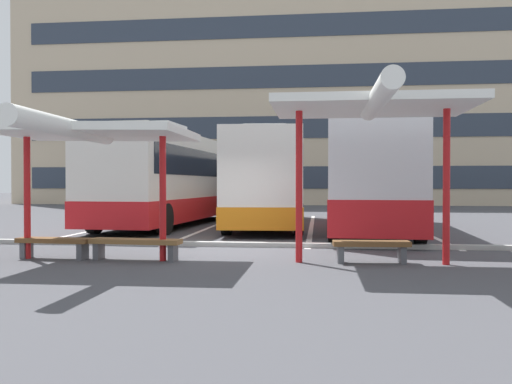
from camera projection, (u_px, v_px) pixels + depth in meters
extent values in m
plane|color=#47474C|center=(231.00, 250.00, 13.41)|extent=(160.00, 160.00, 0.00)
cube|color=#C6B293|center=(294.00, 91.00, 47.07)|extent=(44.98, 11.01, 19.12)
cube|color=#2D3847|center=(290.00, 177.00, 41.68)|extent=(41.38, 0.08, 1.68)
cube|color=#2D3847|center=(290.00, 127.00, 41.63)|extent=(41.38, 0.08, 1.68)
cube|color=#2D3847|center=(290.00, 76.00, 41.57)|extent=(41.38, 0.08, 1.68)
cube|color=#2D3847|center=(291.00, 26.00, 41.52)|extent=(41.38, 0.08, 1.68)
cube|color=silver|center=(171.00, 178.00, 21.51)|extent=(3.32, 11.46, 3.17)
cube|color=red|center=(171.00, 208.00, 21.53)|extent=(3.36, 11.50, 0.82)
cube|color=black|center=(171.00, 164.00, 21.51)|extent=(3.29, 10.56, 0.98)
cube|color=black|center=(209.00, 171.00, 27.04)|extent=(2.26, 0.23, 1.90)
cube|color=silver|center=(158.00, 129.00, 20.10)|extent=(1.69, 2.30, 0.36)
cylinder|color=black|center=(176.00, 208.00, 25.74)|extent=(0.37, 1.02, 1.00)
cylinder|color=black|center=(225.00, 208.00, 25.31)|extent=(0.37, 1.02, 1.00)
cylinder|color=black|center=(94.00, 218.00, 17.76)|extent=(0.37, 1.02, 1.00)
cylinder|color=black|center=(164.00, 219.00, 17.33)|extent=(0.37, 1.02, 1.00)
cube|color=silver|center=(267.00, 179.00, 21.37)|extent=(3.09, 11.50, 3.05)
cube|color=orange|center=(267.00, 210.00, 21.39)|extent=(3.13, 11.54, 0.66)
cube|color=black|center=(267.00, 167.00, 21.37)|extent=(3.07, 10.59, 1.01)
cube|color=black|center=(272.00, 173.00, 27.02)|extent=(2.17, 0.20, 1.83)
cube|color=silver|center=(266.00, 132.00, 19.93)|extent=(1.60, 2.28, 0.36)
cylinder|color=black|center=(246.00, 208.00, 25.54)|extent=(0.35, 1.01, 1.00)
cylinder|color=black|center=(295.00, 208.00, 25.41)|extent=(0.35, 1.01, 1.00)
cylinder|color=black|center=(227.00, 219.00, 17.37)|extent=(0.35, 1.01, 1.00)
cylinder|color=black|center=(299.00, 219.00, 17.24)|extent=(0.35, 1.01, 1.00)
cube|color=silver|center=(371.00, 178.00, 19.04)|extent=(3.17, 11.80, 3.08)
cube|color=red|center=(371.00, 209.00, 19.05)|extent=(3.21, 11.84, 0.94)
cube|color=black|center=(371.00, 165.00, 19.03)|extent=(3.14, 10.87, 1.07)
cube|color=black|center=(367.00, 171.00, 24.75)|extent=(2.18, 0.21, 1.85)
cube|color=silver|center=(373.00, 124.00, 17.57)|extent=(1.61, 2.28, 0.36)
cylinder|color=black|center=(340.00, 210.00, 23.43)|extent=(0.36, 1.02, 1.00)
cylinder|color=black|center=(395.00, 210.00, 23.03)|extent=(0.36, 1.02, 1.00)
cylinder|color=black|center=(334.00, 224.00, 15.08)|extent=(0.36, 1.02, 1.00)
cylinder|color=black|center=(420.00, 225.00, 14.69)|extent=(0.36, 1.02, 1.00)
cube|color=white|center=(119.00, 225.00, 21.35)|extent=(0.16, 14.00, 0.01)
cube|color=white|center=(213.00, 226.00, 20.93)|extent=(0.16, 14.00, 0.01)
cube|color=white|center=(311.00, 227.00, 20.51)|extent=(0.16, 14.00, 0.01)
cube|color=white|center=(414.00, 228.00, 20.09)|extent=(0.16, 14.00, 0.01)
cylinder|color=red|center=(27.00, 198.00, 11.82)|extent=(0.14, 0.14, 2.62)
cylinder|color=red|center=(163.00, 198.00, 11.48)|extent=(0.14, 0.14, 2.62)
cube|color=white|center=(94.00, 132.00, 11.63)|extent=(4.00, 2.84, 0.21)
cylinder|color=white|center=(66.00, 128.00, 10.37)|extent=(0.36, 4.00, 0.36)
cube|color=brown|center=(54.00, 240.00, 11.79)|extent=(1.64, 0.53, 0.10)
cube|color=#4C4C51|center=(27.00, 250.00, 11.91)|extent=(0.14, 0.34, 0.35)
cube|color=#4C4C51|center=(83.00, 251.00, 11.67)|extent=(0.14, 0.34, 0.35)
cube|color=brown|center=(135.00, 241.00, 11.58)|extent=(1.99, 0.56, 0.10)
cube|color=#4C4C51|center=(99.00, 251.00, 11.73)|extent=(0.14, 0.34, 0.35)
cube|color=#4C4C51|center=(173.00, 253.00, 11.43)|extent=(0.14, 0.34, 0.35)
cylinder|color=red|center=(299.00, 187.00, 11.25)|extent=(0.14, 0.14, 3.10)
cylinder|color=red|center=(446.00, 187.00, 10.92)|extent=(0.14, 0.14, 3.10)
cube|color=white|center=(372.00, 106.00, 11.06)|extent=(3.93, 2.71, 0.16)
cylinder|color=white|center=(378.00, 98.00, 9.87)|extent=(0.36, 3.93, 0.36)
cube|color=brown|center=(371.00, 243.00, 11.15)|extent=(1.56, 0.50, 0.10)
cube|color=#4C4C51|center=(340.00, 254.00, 11.19)|extent=(0.14, 0.34, 0.35)
cube|color=#4C4C51|center=(402.00, 255.00, 11.12)|extent=(0.14, 0.34, 0.35)
cube|color=#ADADA8|center=(235.00, 244.00, 14.08)|extent=(44.00, 0.24, 0.12)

